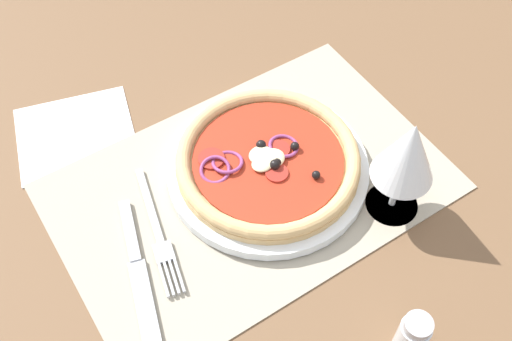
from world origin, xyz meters
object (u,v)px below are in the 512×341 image
at_px(napkin, 75,134).
at_px(pepper_shaker, 412,336).
at_px(pizza, 268,160).
at_px(fork, 159,235).
at_px(wine_glass, 408,153).
at_px(knife, 139,276).
at_px(plate, 268,169).

height_order(napkin, pepper_shaker, pepper_shaker).
height_order(pizza, fork, pizza).
bearing_deg(pepper_shaker, pizza, -90.51).
bearing_deg(fork, pizza, 106.50).
xyz_separation_m(fork, pepper_shaker, (-0.16, 0.26, 0.03)).
height_order(wine_glass, pepper_shaker, wine_glass).
relative_size(knife, pepper_shaker, 2.93).
relative_size(fork, wine_glass, 1.20).
bearing_deg(plate, knife, 11.99).
bearing_deg(plate, pizza, -20.94).
height_order(fork, knife, knife).
xyz_separation_m(pizza, wine_glass, (-0.10, 0.12, 0.07)).
xyz_separation_m(plate, pepper_shaker, (0.00, 0.27, 0.02)).
bearing_deg(fork, pepper_shaker, 44.38).
distance_m(knife, napkin, 0.24).
distance_m(plate, fork, 0.16).
relative_size(plate, pizza, 1.11).
bearing_deg(knife, pizza, 118.53).
distance_m(fork, knife, 0.05).
bearing_deg(pepper_shaker, knife, -48.54).
bearing_deg(napkin, wine_glass, 131.76).
distance_m(plate, napkin, 0.26).
height_order(pizza, knife, pizza).
height_order(wine_glass, napkin, wine_glass).
xyz_separation_m(plate, wine_glass, (-0.10, 0.12, 0.09)).
bearing_deg(plate, pepper_shaker, 89.40).
bearing_deg(pepper_shaker, fork, -58.97).
xyz_separation_m(pizza, knife, (0.20, 0.04, -0.02)).
bearing_deg(plate, wine_glass, 129.85).
bearing_deg(pizza, knife, 12.06).
height_order(knife, napkin, knife).
relative_size(fork, pepper_shaker, 2.67).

